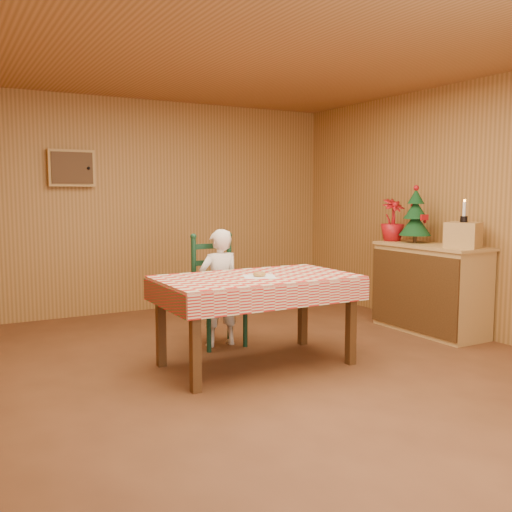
{
  "coord_description": "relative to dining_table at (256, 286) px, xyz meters",
  "views": [
    {
      "loc": [
        -2.26,
        -3.86,
        1.46
      ],
      "look_at": [
        0.0,
        0.2,
        0.95
      ],
      "focal_mm": 40.0,
      "sensor_mm": 36.0,
      "label": 1
    }
  ],
  "objects": [
    {
      "name": "cabin_walls",
      "position": [
        -0.05,
        0.25,
        1.14
      ],
      "size": [
        5.1,
        6.05,
        2.65
      ],
      "color": "#A6753B",
      "rests_on": "ground"
    },
    {
      "name": "dining_table",
      "position": [
        0.0,
        0.0,
        0.0
      ],
      "size": [
        1.66,
        0.96,
        0.77
      ],
      "color": "#4D2E14",
      "rests_on": "ground"
    },
    {
      "name": "napkin",
      "position": [
        -0.0,
        -0.05,
        0.08
      ],
      "size": [
        0.34,
        0.34,
        0.0
      ],
      "primitive_type": "cube",
      "rotation": [
        0.0,
        0.0,
        -0.39
      ],
      "color": "white",
      "rests_on": "dining_table"
    },
    {
      "name": "christmas_tree",
      "position": [
        2.18,
        0.39,
        0.52
      ],
      "size": [
        0.34,
        0.34,
        0.62
      ],
      "color": "#4D2E14",
      "rests_on": "shelf_unit"
    },
    {
      "name": "donut",
      "position": [
        -0.0,
        -0.05,
        0.1
      ],
      "size": [
        0.12,
        0.12,
        0.04
      ],
      "primitive_type": "torus",
      "rotation": [
        0.0,
        0.0,
        0.08
      ],
      "color": "#B38540",
      "rests_on": "napkin"
    },
    {
      "name": "flower_arrangement",
      "position": [
        2.13,
        0.69,
        0.48
      ],
      "size": [
        0.28,
        0.28,
        0.47
      ],
      "primitive_type": "imported",
      "rotation": [
        0.0,
        0.0,
        -0.07
      ],
      "color": "#A10E14",
      "rests_on": "shelf_unit"
    },
    {
      "name": "seated_child",
      "position": [
        -0.0,
        0.73,
        -0.13
      ],
      "size": [
        0.41,
        0.27,
        1.12
      ],
      "primitive_type": "imported",
      "rotation": [
        0.0,
        0.0,
        3.14
      ],
      "color": "white",
      "rests_on": "ground"
    },
    {
      "name": "crate",
      "position": [
        2.18,
        -0.26,
        0.37
      ],
      "size": [
        0.4,
        0.4,
        0.25
      ],
      "primitive_type": "cube",
      "rotation": [
        0.0,
        0.0,
        0.43
      ],
      "color": "tan",
      "rests_on": "shelf_unit"
    },
    {
      "name": "ground",
      "position": [
        -0.05,
        -0.28,
        -0.69
      ],
      "size": [
        6.0,
        6.0,
        0.0
      ],
      "primitive_type": "plane",
      "color": "brown",
      "rests_on": "ground"
    },
    {
      "name": "ladder_chair",
      "position": [
        0.0,
        0.79,
        -0.18
      ],
      "size": [
        0.44,
        0.4,
        1.08
      ],
      "color": "#10321D",
      "rests_on": "ground"
    },
    {
      "name": "candle_set",
      "position": [
        2.18,
        -0.26,
        0.56
      ],
      "size": [
        0.07,
        0.07,
        0.22
      ],
      "color": "black",
      "rests_on": "crate"
    },
    {
      "name": "storage_bin",
      "position": [
        2.18,
        0.27,
        -0.47
      ],
      "size": [
        0.46,
        0.46,
        0.43
      ],
      "primitive_type": "cylinder",
      "rotation": [
        0.0,
        0.0,
        0.08
      ],
      "color": "black",
      "rests_on": "ground"
    },
    {
      "name": "shelf_unit",
      "position": [
        2.17,
        0.14,
        -0.22
      ],
      "size": [
        0.54,
        1.24,
        0.93
      ],
      "color": "tan",
      "rests_on": "ground"
    }
  ]
}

